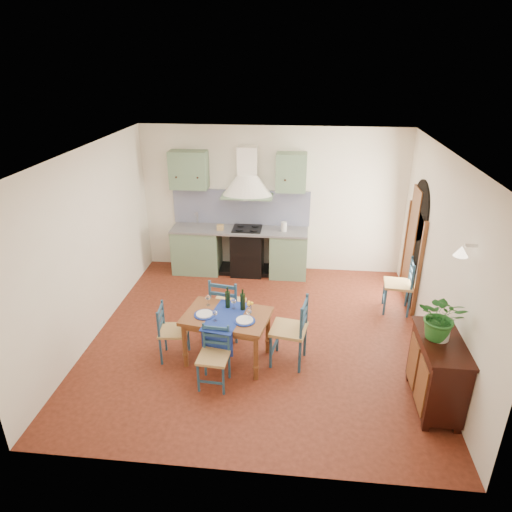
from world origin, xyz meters
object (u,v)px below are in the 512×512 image
at_px(dining_table, 227,320).
at_px(sideboard, 437,370).
at_px(chair_near, 214,356).
at_px(potted_plant, 442,317).

bearing_deg(dining_table, sideboard, -13.47).
xyz_separation_m(dining_table, sideboard, (2.64, -0.63, -0.13)).
xyz_separation_m(chair_near, sideboard, (2.73, -0.10, 0.09)).
bearing_deg(sideboard, chair_near, 177.83).
relative_size(dining_table, sideboard, 1.19).
bearing_deg(dining_table, potted_plant, -12.78).
bearing_deg(potted_plant, dining_table, 167.22).
xyz_separation_m(dining_table, potted_plant, (2.60, -0.59, 0.58)).
xyz_separation_m(chair_near, potted_plant, (2.69, -0.06, 0.80)).
relative_size(dining_table, potted_plant, 2.19).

